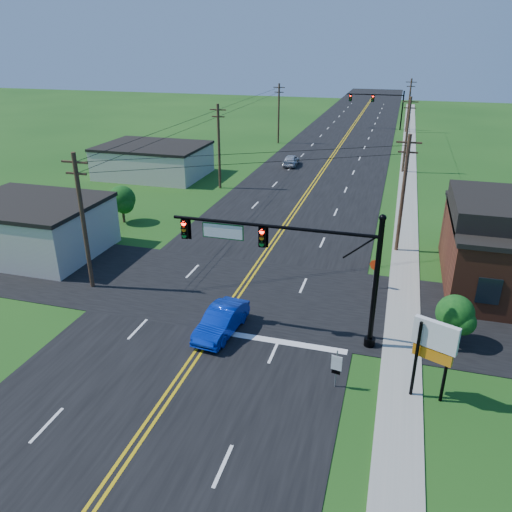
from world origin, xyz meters
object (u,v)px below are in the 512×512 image
(signal_mast_main, at_px, (291,256))
(signal_mast_far, at_px, (378,103))
(stop_sign, at_px, (375,268))
(route_sign, at_px, (336,366))
(blue_car, at_px, (221,322))

(signal_mast_main, xyz_separation_m, signal_mast_far, (0.10, 72.00, -0.20))
(signal_mast_far, distance_m, stop_sign, 65.29)
(route_sign, xyz_separation_m, stop_sign, (1.00, 10.91, 0.30))
(blue_car, bearing_deg, signal_mast_main, 21.25)
(signal_mast_far, relative_size, route_sign, 5.35)
(route_sign, height_order, stop_sign, stop_sign)
(route_sign, bearing_deg, signal_mast_far, 102.78)
(route_sign, bearing_deg, signal_mast_main, 138.80)
(signal_mast_far, bearing_deg, stop_sign, -86.43)
(blue_car, distance_m, route_sign, 7.42)
(signal_mast_main, height_order, route_sign, signal_mast_main)
(signal_mast_main, bearing_deg, signal_mast_far, 89.92)
(signal_mast_main, relative_size, signal_mast_far, 1.03)
(signal_mast_main, relative_size, route_sign, 5.51)
(stop_sign, bearing_deg, blue_car, -111.98)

